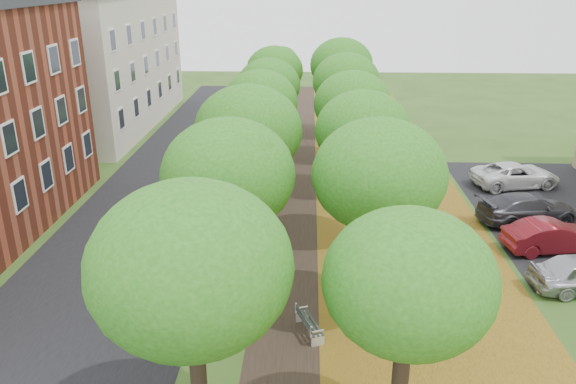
# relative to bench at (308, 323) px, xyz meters

# --- Properties ---
(street_asphalt) EXTENTS (8.00, 70.00, 0.01)m
(street_asphalt) POSITION_rel_bench_xyz_m (-7.93, 9.91, -0.39)
(street_asphalt) COLOR black
(street_asphalt) RESTS_ON ground
(footpath) EXTENTS (3.20, 70.00, 0.01)m
(footpath) POSITION_rel_bench_xyz_m (-0.43, 9.91, -0.39)
(footpath) COLOR black
(footpath) RESTS_ON ground
(leaf_verge) EXTENTS (7.50, 70.00, 0.01)m
(leaf_verge) POSITION_rel_bench_xyz_m (4.57, 9.91, -0.39)
(leaf_verge) COLOR olive
(leaf_verge) RESTS_ON ground
(parking_lot) EXTENTS (9.00, 16.00, 0.01)m
(parking_lot) POSITION_rel_bench_xyz_m (13.07, 10.91, -0.39)
(parking_lot) COLOR black
(parking_lot) RESTS_ON ground
(tree_row_west) EXTENTS (4.24, 34.24, 6.85)m
(tree_row_west) POSITION_rel_bench_xyz_m (-2.63, 9.91, 4.62)
(tree_row_west) COLOR black
(tree_row_west) RESTS_ON ground
(tree_row_east) EXTENTS (4.24, 34.24, 6.85)m
(tree_row_east) POSITION_rel_bench_xyz_m (2.17, 9.91, 4.62)
(tree_row_east) COLOR black
(tree_row_east) RESTS_ON ground
(building_cream) EXTENTS (10.30, 20.30, 10.40)m
(building_cream) POSITION_rel_bench_xyz_m (-17.43, 27.91, 4.81)
(building_cream) COLOR beige
(building_cream) RESTS_ON ground
(bench) EXTENTS (1.00, 1.66, 0.76)m
(bench) POSITION_rel_bench_xyz_m (0.00, 0.00, 0.00)
(bench) COLOR #252E28
(bench) RESTS_ON ground
(car_red) EXTENTS (4.37, 2.11, 1.38)m
(car_red) POSITION_rel_bench_xyz_m (10.57, 6.51, 0.30)
(car_red) COLOR maroon
(car_red) RESTS_ON ground
(car_grey) EXTENTS (5.22, 3.07, 1.42)m
(car_grey) POSITION_rel_bench_xyz_m (10.57, 9.58, 0.31)
(car_grey) COLOR #333338
(car_grey) RESTS_ON ground
(car_white) EXTENTS (5.27, 3.25, 1.36)m
(car_white) POSITION_rel_bench_xyz_m (11.70, 14.64, 0.29)
(car_white) COLOR silver
(car_white) RESTS_ON ground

